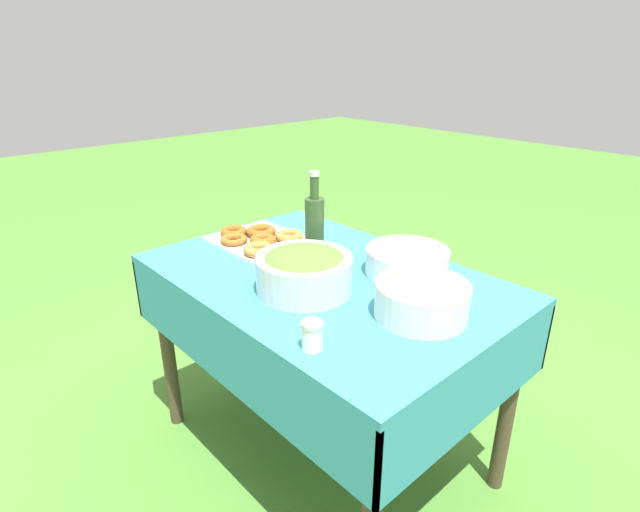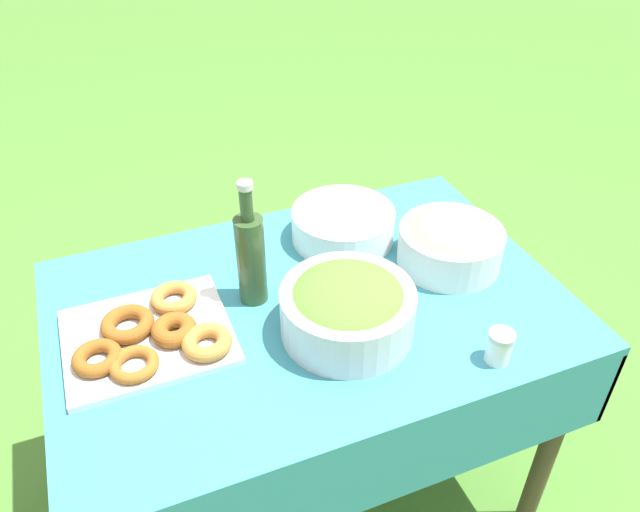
{
  "view_description": "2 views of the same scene",
  "coord_description": "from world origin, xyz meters",
  "px_view_note": "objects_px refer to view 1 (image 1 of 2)",
  "views": [
    {
      "loc": [
        1.06,
        -0.99,
        1.4
      ],
      "look_at": [
        0.05,
        -0.06,
        0.82
      ],
      "focal_mm": 28.0,
      "sensor_mm": 36.0,
      "label": 1
    },
    {
      "loc": [
        -0.38,
        -1.01,
        1.67
      ],
      "look_at": [
        0.05,
        0.06,
        0.8
      ],
      "focal_mm": 35.0,
      "sensor_mm": 36.0,
      "label": 2
    }
  ],
  "objects_px": {
    "donut_platter": "(259,239)",
    "plate_stack": "(407,261)",
    "salad_bowl": "(304,270)",
    "pasta_bowl": "(422,296)",
    "olive_oil_bottle": "(315,226)"
  },
  "relations": [
    {
      "from": "salad_bowl",
      "to": "donut_platter",
      "type": "distance_m",
      "value": 0.42
    },
    {
      "from": "pasta_bowl",
      "to": "plate_stack",
      "type": "xyz_separation_m",
      "value": [
        -0.2,
        0.19,
        -0.02
      ]
    },
    {
      "from": "plate_stack",
      "to": "donut_platter",
      "type": "bearing_deg",
      "value": -159.37
    },
    {
      "from": "donut_platter",
      "to": "plate_stack",
      "type": "bearing_deg",
      "value": 20.63
    },
    {
      "from": "pasta_bowl",
      "to": "plate_stack",
      "type": "height_order",
      "value": "pasta_bowl"
    },
    {
      "from": "salad_bowl",
      "to": "pasta_bowl",
      "type": "relative_size",
      "value": 1.14
    },
    {
      "from": "salad_bowl",
      "to": "pasta_bowl",
      "type": "height_order",
      "value": "salad_bowl"
    },
    {
      "from": "pasta_bowl",
      "to": "donut_platter",
      "type": "relative_size",
      "value": 0.73
    },
    {
      "from": "salad_bowl",
      "to": "pasta_bowl",
      "type": "bearing_deg",
      "value": 21.38
    },
    {
      "from": "pasta_bowl",
      "to": "olive_oil_bottle",
      "type": "height_order",
      "value": "olive_oil_bottle"
    },
    {
      "from": "plate_stack",
      "to": "salad_bowl",
      "type": "bearing_deg",
      "value": -112.1
    },
    {
      "from": "donut_platter",
      "to": "plate_stack",
      "type": "xyz_separation_m",
      "value": [
        0.53,
        0.2,
        0.02
      ]
    },
    {
      "from": "olive_oil_bottle",
      "to": "salad_bowl",
      "type": "bearing_deg",
      "value": -49.47
    },
    {
      "from": "salad_bowl",
      "to": "olive_oil_bottle",
      "type": "bearing_deg",
      "value": 130.53
    },
    {
      "from": "salad_bowl",
      "to": "plate_stack",
      "type": "height_order",
      "value": "salad_bowl"
    }
  ]
}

